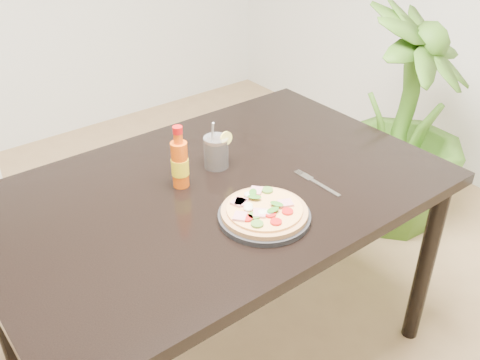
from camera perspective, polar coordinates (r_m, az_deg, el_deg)
dining_table at (r=1.70m, az=-2.50°, el=-2.99°), size 1.40×0.90×0.75m
plate at (r=1.50m, az=2.60°, el=-3.90°), size 0.26×0.26×0.02m
pizza at (r=1.49m, az=2.52°, el=-3.28°), size 0.24×0.24×0.03m
hot_sauce_bottle at (r=1.62m, az=-6.44°, el=1.82°), size 0.05×0.05×0.20m
cola_cup at (r=1.73m, az=-2.55°, el=2.94°), size 0.09×0.08×0.17m
fork at (r=1.67m, az=8.07°, el=-0.25°), size 0.02×0.19×0.00m
houseplant at (r=2.64m, az=17.15°, el=5.85°), size 0.80×0.80×1.08m
plant_pot at (r=2.84m, az=15.80°, el=-1.91°), size 0.28×0.28×0.22m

